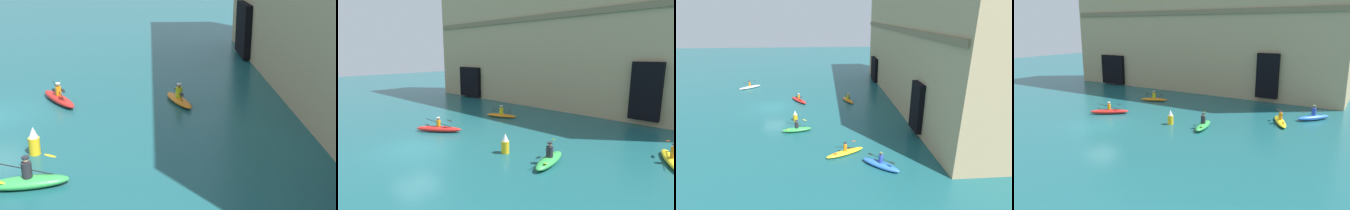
% 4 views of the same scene
% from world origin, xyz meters
% --- Properties ---
extents(ground_plane, '(120.00, 120.00, 0.00)m').
position_xyz_m(ground_plane, '(0.00, 0.00, 0.00)').
color(ground_plane, '#195156').
extents(cliff_bluff, '(34.16, 7.01, 16.94)m').
position_xyz_m(cliff_bluff, '(-1.21, 18.24, 8.44)').
color(cliff_bluff, tan).
rests_on(cliff_bluff, ground).
extents(kayak_red, '(3.15, 2.47, 1.09)m').
position_xyz_m(kayak_red, '(-1.94, 2.99, 0.25)').
color(kayak_red, red).
rests_on(kayak_red, ground).
extents(kayak_green, '(1.20, 2.91, 1.18)m').
position_xyz_m(kayak_green, '(7.20, 3.56, 0.26)').
color(kayak_green, green).
rests_on(kayak_green, ground).
extents(kayak_yellow, '(2.06, 3.36, 1.08)m').
position_xyz_m(kayak_yellow, '(11.91, 7.89, 0.21)').
color(kayak_yellow, yellow).
rests_on(kayak_yellow, ground).
extents(kayak_orange, '(2.86, 1.62, 1.07)m').
position_xyz_m(kayak_orange, '(-1.64, 9.35, 0.23)').
color(kayak_orange, orange).
rests_on(kayak_orange, ground).
extents(marker_buoy, '(0.46, 0.46, 1.17)m').
position_xyz_m(marker_buoy, '(4.46, 3.17, 0.54)').
color(marker_buoy, yellow).
rests_on(marker_buoy, ground).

